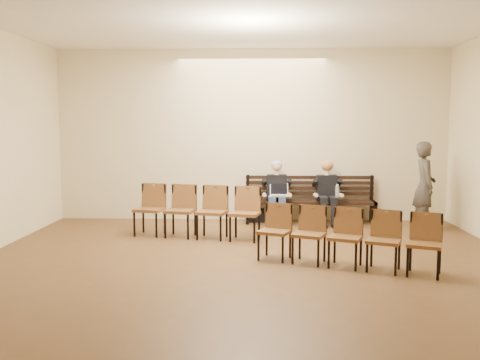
{
  "coord_description": "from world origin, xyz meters",
  "views": [
    {
      "loc": [
        0.14,
        -6.01,
        1.98
      ],
      "look_at": [
        -0.21,
        4.05,
        0.93
      ],
      "focal_mm": 40.0,
      "sensor_mm": 36.0,
      "label": 1
    }
  ],
  "objects_px": {
    "laptop": "(279,196)",
    "chair_row_front": "(196,212)",
    "bench": "(310,212)",
    "passerby": "(425,179)",
    "seated_man": "(277,194)",
    "seated_woman": "(327,196)",
    "water_bottle": "(337,197)",
    "chair_row_back": "(345,238)",
    "bag": "(256,215)"
  },
  "relations": [
    {
      "from": "seated_man",
      "to": "seated_woman",
      "type": "distance_m",
      "value": 1.0
    },
    {
      "from": "bench",
      "to": "seated_man",
      "type": "bearing_deg",
      "value": -169.98
    },
    {
      "from": "bag",
      "to": "chair_row_front",
      "type": "relative_size",
      "value": 0.16
    },
    {
      "from": "seated_woman",
      "to": "water_bottle",
      "type": "bearing_deg",
      "value": -52.15
    },
    {
      "from": "laptop",
      "to": "chair_row_back",
      "type": "distance_m",
      "value": 3.13
    },
    {
      "from": "seated_man",
      "to": "seated_woman",
      "type": "relative_size",
      "value": 1.04
    },
    {
      "from": "laptop",
      "to": "bag",
      "type": "xyz_separation_m",
      "value": [
        -0.46,
        0.41,
        -0.45
      ]
    },
    {
      "from": "bench",
      "to": "water_bottle",
      "type": "distance_m",
      "value": 0.69
    },
    {
      "from": "seated_man",
      "to": "seated_woman",
      "type": "height_order",
      "value": "seated_man"
    },
    {
      "from": "passerby",
      "to": "laptop",
      "type": "bearing_deg",
      "value": 87.17
    },
    {
      "from": "seated_man",
      "to": "bag",
      "type": "relative_size",
      "value": 3.36
    },
    {
      "from": "seated_woman",
      "to": "water_bottle",
      "type": "relative_size",
      "value": 4.54
    },
    {
      "from": "seated_woman",
      "to": "chair_row_back",
      "type": "relative_size",
      "value": 0.46
    },
    {
      "from": "bench",
      "to": "passerby",
      "type": "bearing_deg",
      "value": -16.13
    },
    {
      "from": "water_bottle",
      "to": "bag",
      "type": "relative_size",
      "value": 0.71
    },
    {
      "from": "passerby",
      "to": "chair_row_back",
      "type": "distance_m",
      "value": 3.37
    },
    {
      "from": "chair_row_front",
      "to": "chair_row_back",
      "type": "relative_size",
      "value": 0.89
    },
    {
      "from": "chair_row_front",
      "to": "chair_row_back",
      "type": "xyz_separation_m",
      "value": [
        2.3,
        -1.85,
        -0.05
      ]
    },
    {
      "from": "bench",
      "to": "chair_row_back",
      "type": "distance_m",
      "value": 3.34
    },
    {
      "from": "laptop",
      "to": "bench",
      "type": "bearing_deg",
      "value": 17.79
    },
    {
      "from": "seated_man",
      "to": "passerby",
      "type": "relative_size",
      "value": 0.62
    },
    {
      "from": "seated_man",
      "to": "passerby",
      "type": "distance_m",
      "value": 2.82
    },
    {
      "from": "chair_row_back",
      "to": "water_bottle",
      "type": "bearing_deg",
      "value": 105.66
    },
    {
      "from": "seated_woman",
      "to": "laptop",
      "type": "height_order",
      "value": "seated_woman"
    },
    {
      "from": "bag",
      "to": "chair_row_back",
      "type": "distance_m",
      "value": 3.66
    },
    {
      "from": "bench",
      "to": "chair_row_back",
      "type": "height_order",
      "value": "chair_row_back"
    },
    {
      "from": "passerby",
      "to": "chair_row_back",
      "type": "xyz_separation_m",
      "value": [
        -1.91,
        -2.73,
        -0.55
      ]
    },
    {
      "from": "water_bottle",
      "to": "chair_row_back",
      "type": "relative_size",
      "value": 0.1
    },
    {
      "from": "chair_row_front",
      "to": "bag",
      "type": "bearing_deg",
      "value": 69.23
    },
    {
      "from": "seated_woman",
      "to": "chair_row_front",
      "type": "distance_m",
      "value": 2.81
    },
    {
      "from": "seated_man",
      "to": "laptop",
      "type": "bearing_deg",
      "value": -77.08
    },
    {
      "from": "bench",
      "to": "seated_woman",
      "type": "bearing_deg",
      "value": -20.43
    },
    {
      "from": "chair_row_back",
      "to": "laptop",
      "type": "bearing_deg",
      "value": 126.67
    },
    {
      "from": "bench",
      "to": "seated_woman",
      "type": "distance_m",
      "value": 0.49
    },
    {
      "from": "seated_man",
      "to": "chair_row_back",
      "type": "bearing_deg",
      "value": -75.28
    },
    {
      "from": "bench",
      "to": "water_bottle",
      "type": "height_order",
      "value": "water_bottle"
    },
    {
      "from": "seated_woman",
      "to": "passerby",
      "type": "bearing_deg",
      "value": -15.32
    },
    {
      "from": "laptop",
      "to": "chair_row_front",
      "type": "distance_m",
      "value": 1.9
    },
    {
      "from": "bench",
      "to": "chair_row_back",
      "type": "xyz_separation_m",
      "value": [
        0.16,
        -3.33,
        0.19
      ]
    },
    {
      "from": "chair_row_back",
      "to": "chair_row_front",
      "type": "bearing_deg",
      "value": 163.02
    },
    {
      "from": "chair_row_back",
      "to": "bench",
      "type": "bearing_deg",
      "value": 114.65
    },
    {
      "from": "laptop",
      "to": "chair_row_front",
      "type": "xyz_separation_m",
      "value": [
        -1.5,
        -1.17,
        -0.12
      ]
    },
    {
      "from": "bag",
      "to": "passerby",
      "type": "relative_size",
      "value": 0.19
    },
    {
      "from": "laptop",
      "to": "chair_row_front",
      "type": "bearing_deg",
      "value": -149.95
    },
    {
      "from": "seated_man",
      "to": "chair_row_front",
      "type": "relative_size",
      "value": 0.53
    },
    {
      "from": "passerby",
      "to": "chair_row_back",
      "type": "bearing_deg",
      "value": 148.3
    },
    {
      "from": "laptop",
      "to": "bag",
      "type": "relative_size",
      "value": 1.01
    },
    {
      "from": "bag",
      "to": "passerby",
      "type": "height_order",
      "value": "passerby"
    },
    {
      "from": "seated_man",
      "to": "chair_row_back",
      "type": "distance_m",
      "value": 3.32
    },
    {
      "from": "passerby",
      "to": "chair_row_front",
      "type": "relative_size",
      "value": 0.85
    }
  ]
}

